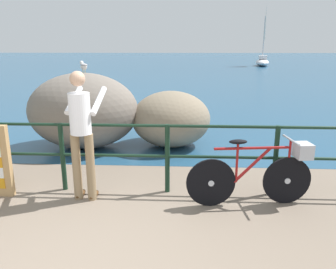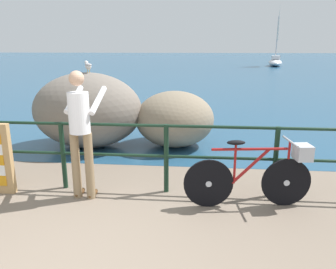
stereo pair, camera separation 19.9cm
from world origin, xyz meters
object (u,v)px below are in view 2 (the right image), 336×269
breakwater_boulder_main (88,110)px  breakwater_boulder_right (175,119)px  seagull (88,66)px  person_at_railing (81,129)px  sailboat (275,59)px  bicycle (259,173)px

breakwater_boulder_main → breakwater_boulder_right: 1.83m
seagull → person_at_railing: bearing=160.9°
breakwater_boulder_right → seagull: seagull is taller
person_at_railing → breakwater_boulder_right: person_at_railing is taller
breakwater_boulder_main → sailboat: (10.10, 28.96, -0.07)m
breakwater_boulder_main → person_at_railing: bearing=-73.4°
person_at_railing → breakwater_boulder_main: bearing=22.6°
bicycle → breakwater_boulder_main: 3.99m
person_at_railing → breakwater_boulder_main: size_ratio=0.78×
breakwater_boulder_right → sailboat: 29.92m
bicycle → breakwater_boulder_right: 2.98m
bicycle → seagull: size_ratio=5.33×
person_at_railing → sailboat: (9.38, 31.37, -0.28)m
breakwater_boulder_main → bicycle: bearing=-38.3°
bicycle → seagull: 4.10m
bicycle → breakwater_boulder_right: breakwater_boulder_right is taller
breakwater_boulder_right → sailboat: (8.29, 28.75, 0.12)m
breakwater_boulder_main → sailboat: size_ratio=0.37×
person_at_railing → breakwater_boulder_right: bearing=-16.6°
seagull → sailboat: (10.02, 28.98, -0.99)m
sailboat → breakwater_boulder_main: bearing=170.0°
breakwater_boulder_right → sailboat: bearing=73.9°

